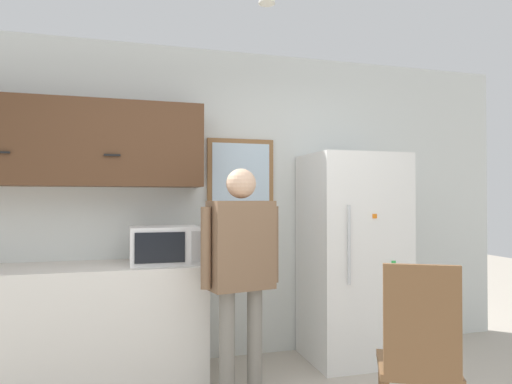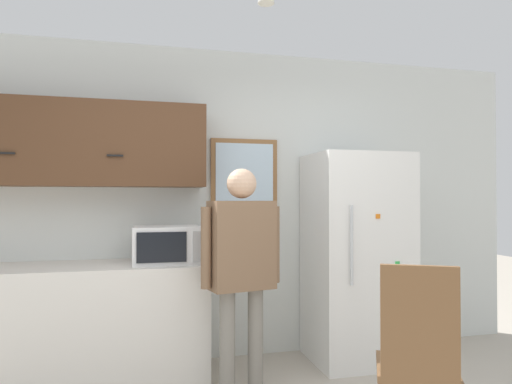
% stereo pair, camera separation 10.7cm
% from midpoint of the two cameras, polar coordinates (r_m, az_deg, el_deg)
% --- Properties ---
extents(back_wall, '(6.00, 0.06, 2.70)m').
position_cam_midpoint_polar(back_wall, '(4.03, -5.37, -1.39)').
color(back_wall, silver).
rests_on(back_wall, ground_plane).
extents(counter, '(2.14, 0.64, 0.89)m').
position_cam_midpoint_polar(counter, '(3.79, -22.31, -15.21)').
color(counter, silver).
rests_on(counter, ground_plane).
extents(upper_cabinets, '(2.14, 0.38, 0.66)m').
position_cam_midpoint_polar(upper_cabinets, '(3.83, -21.90, 5.60)').
color(upper_cabinets, '#51331E').
extents(microwave, '(0.51, 0.38, 0.29)m').
position_cam_midpoint_polar(microwave, '(3.61, -10.25, -6.49)').
color(microwave, white).
rests_on(microwave, counter).
extents(person, '(0.59, 0.31, 1.60)m').
position_cam_midpoint_polar(person, '(3.25, -0.86, -8.17)').
color(person, gray).
rests_on(person, ground_plane).
extents(refrigerator, '(0.80, 0.71, 1.77)m').
position_cam_midpoint_polar(refrigerator, '(4.08, 13.20, -7.90)').
color(refrigerator, white).
rests_on(refrigerator, ground_plane).
extents(chair, '(0.59, 0.59, 1.04)m').
position_cam_midpoint_polar(chair, '(2.82, 20.63, -18.22)').
color(chair, brown).
rests_on(chair, ground_plane).
extents(window, '(0.60, 0.05, 0.87)m').
position_cam_midpoint_polar(window, '(4.05, -0.73, 0.54)').
color(window, olive).
extents(ceiling_light, '(0.11, 0.11, 0.01)m').
position_cam_midpoint_polar(ceiling_light, '(3.25, 2.29, 22.60)').
color(ceiling_light, white).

